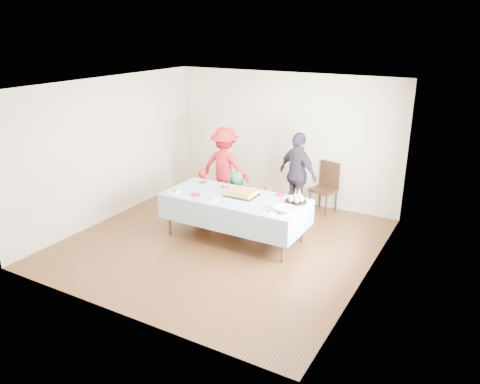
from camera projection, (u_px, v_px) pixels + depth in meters
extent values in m
plane|color=#472A14|center=(222.00, 242.00, 8.18)|extent=(5.00, 5.00, 0.00)
cube|color=beige|center=(284.00, 138.00, 9.77)|extent=(5.00, 0.04, 2.70)
cube|color=beige|center=(113.00, 220.00, 5.68)|extent=(5.00, 0.04, 2.70)
cube|color=beige|center=(109.00, 149.00, 8.88)|extent=(0.04, 5.00, 2.70)
cube|color=beige|center=(372.00, 193.00, 6.57)|extent=(0.04, 5.00, 2.70)
cube|color=white|center=(220.00, 85.00, 7.27)|extent=(5.00, 5.00, 0.04)
cube|color=#472B16|center=(375.00, 179.00, 6.69)|extent=(0.03, 1.75, 1.35)
cylinder|color=brown|center=(169.00, 215.00, 8.39)|extent=(0.06, 0.06, 0.73)
cylinder|color=brown|center=(283.00, 242.00, 7.36)|extent=(0.06, 0.06, 0.73)
cylinder|color=brown|center=(196.00, 200.00, 9.08)|extent=(0.06, 0.06, 0.73)
cylinder|color=brown|center=(303.00, 223.00, 8.04)|extent=(0.06, 0.06, 0.73)
cube|color=brown|center=(235.00, 198.00, 8.09)|extent=(2.40, 1.00, 0.04)
cube|color=white|center=(235.00, 197.00, 8.08)|extent=(2.50, 1.10, 0.01)
cube|color=black|center=(242.00, 195.00, 8.13)|extent=(0.53, 0.41, 0.02)
cube|color=#FEE160|center=(242.00, 193.00, 8.11)|extent=(0.45, 0.34, 0.07)
cube|color=#9E6224|center=(242.00, 191.00, 8.10)|extent=(0.45, 0.34, 0.01)
cylinder|color=black|center=(296.00, 202.00, 7.83)|extent=(0.37, 0.37, 0.02)
sphere|color=#DEB06C|center=(301.00, 199.00, 7.77)|extent=(0.09, 0.09, 0.09)
sphere|color=#DEB06C|center=(301.00, 197.00, 7.86)|extent=(0.09, 0.09, 0.09)
sphere|color=#DEB06C|center=(295.00, 196.00, 7.91)|extent=(0.09, 0.09, 0.09)
sphere|color=#DEB06C|center=(291.00, 197.00, 7.86)|extent=(0.09, 0.09, 0.09)
sphere|color=#DEB06C|center=(291.00, 199.00, 7.77)|extent=(0.09, 0.09, 0.09)
sphere|color=#DEB06C|center=(297.00, 201.00, 7.72)|extent=(0.09, 0.09, 0.09)
sphere|color=#DEB06C|center=(296.00, 198.00, 7.81)|extent=(0.09, 0.09, 0.09)
imported|color=silver|center=(285.00, 209.00, 7.42)|extent=(0.32, 0.32, 0.08)
cone|color=white|center=(299.00, 193.00, 7.96)|extent=(0.11, 0.11, 0.19)
cylinder|color=red|center=(203.00, 182.00, 8.81)|extent=(0.16, 0.16, 0.01)
cylinder|color=red|center=(225.00, 187.00, 8.56)|extent=(0.17, 0.17, 0.01)
cylinder|color=red|center=(253.00, 191.00, 8.35)|extent=(0.18, 0.18, 0.01)
cylinder|color=red|center=(280.00, 195.00, 8.15)|extent=(0.17, 0.17, 0.01)
cylinder|color=red|center=(196.00, 195.00, 8.16)|extent=(0.18, 0.18, 0.01)
cylinder|color=white|center=(175.00, 192.00, 8.29)|extent=(0.24, 0.24, 0.01)
cylinder|color=white|center=(211.00, 200.00, 7.91)|extent=(0.23, 0.23, 0.01)
cylinder|color=white|center=(269.00, 213.00, 7.38)|extent=(0.24, 0.24, 0.01)
cylinder|color=black|center=(310.00, 202.00, 9.41)|extent=(0.04, 0.04, 0.45)
cylinder|color=black|center=(326.00, 206.00, 9.18)|extent=(0.04, 0.04, 0.45)
cylinder|color=black|center=(320.00, 197.00, 9.68)|extent=(0.04, 0.04, 0.45)
cylinder|color=black|center=(336.00, 201.00, 9.44)|extent=(0.04, 0.04, 0.45)
cube|color=black|center=(324.00, 190.00, 9.34)|extent=(0.52, 0.52, 0.05)
cube|color=black|center=(330.00, 174.00, 9.39)|extent=(0.44, 0.13, 0.52)
imported|color=red|center=(203.00, 191.00, 9.38)|extent=(0.35, 0.25, 0.89)
imported|color=#246D3E|center=(236.00, 196.00, 8.99)|extent=(0.51, 0.38, 0.96)
imported|color=#B87C55|center=(266.00, 206.00, 8.71)|extent=(0.46, 0.41, 0.78)
imported|color=red|center=(225.00, 166.00, 9.68)|extent=(1.09, 0.68, 1.63)
imported|color=#302A3A|center=(298.00, 174.00, 9.13)|extent=(1.05, 0.77, 1.66)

